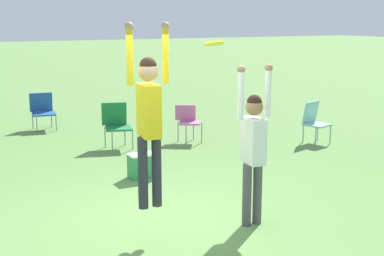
% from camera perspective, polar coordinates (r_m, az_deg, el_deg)
% --- Properties ---
extents(ground_plane, '(120.00, 120.00, 0.00)m').
position_cam_1_polar(ground_plane, '(7.11, -3.52, -10.53)').
color(ground_plane, '#608C47').
extents(person_jumping, '(0.55, 0.42, 2.22)m').
position_cam_1_polar(person_jumping, '(6.31, -4.63, 1.80)').
color(person_jumping, '#2D2D38').
rests_on(person_jumping, ground_plane).
extents(person_defending, '(0.52, 0.39, 2.12)m').
position_cam_1_polar(person_defending, '(6.91, 6.57, -1.48)').
color(person_defending, '#4C4C51').
rests_on(person_defending, ground_plane).
extents(frisbee, '(0.26, 0.25, 0.08)m').
position_cam_1_polar(frisbee, '(6.58, 2.41, 9.00)').
color(frisbee, yellow).
extents(camping_chair_0, '(0.65, 0.71, 0.95)m').
position_cam_1_polar(camping_chair_0, '(11.31, -8.06, 0.63)').
color(camping_chair_0, gray).
rests_on(camping_chair_0, ground_plane).
extents(camping_chair_1, '(0.62, 0.66, 0.89)m').
position_cam_1_polar(camping_chair_1, '(13.60, -15.65, 1.98)').
color(camping_chair_1, gray).
rests_on(camping_chair_1, ground_plane).
extents(camping_chair_3, '(0.60, 0.64, 0.90)m').
position_cam_1_polar(camping_chair_3, '(11.99, 12.90, 0.94)').
color(camping_chair_3, gray).
rests_on(camping_chair_3, ground_plane).
extents(camping_chair_5, '(0.62, 0.67, 0.81)m').
position_cam_1_polar(camping_chair_5, '(11.75, -0.43, 0.94)').
color(camping_chair_5, gray).
rests_on(camping_chair_5, ground_plane).
extents(cooler_box, '(0.47, 0.31, 0.42)m').
position_cam_1_polar(cooler_box, '(9.18, -5.27, -4.03)').
color(cooler_box, '#2D8C4C').
rests_on(cooler_box, ground_plane).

